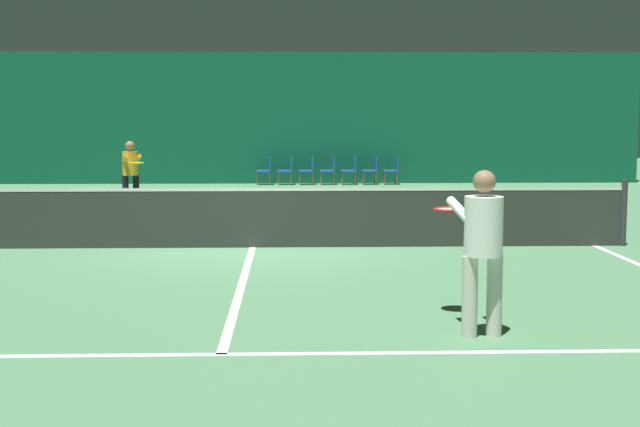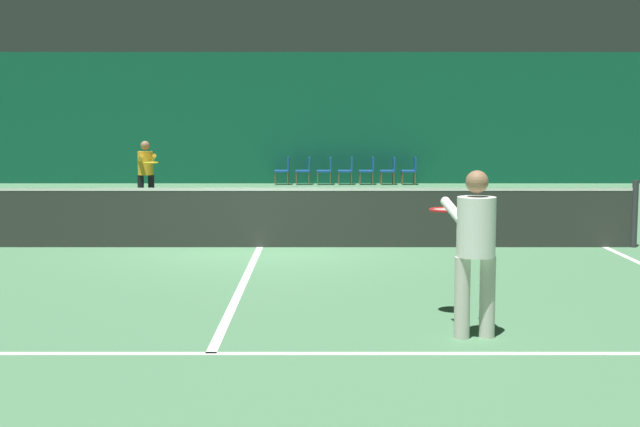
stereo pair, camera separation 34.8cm
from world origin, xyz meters
name	(u,v)px [view 1 (the left image)]	position (x,y,z in m)	size (l,w,h in m)	color
ground_plane	(253,247)	(0.00, 0.00, 0.00)	(60.00, 60.00, 0.00)	#4C7F56
backdrop_curtain	(271,118)	(0.00, 13.68, 2.02)	(23.00, 0.12, 4.04)	#0F5138
court_line_baseline_far	(270,188)	(0.00, 11.90, 0.00)	(11.00, 0.10, 0.00)	white
court_line_service_far	(264,207)	(0.00, 6.40, 0.00)	(8.25, 0.10, 0.00)	white
court_line_service_near	(221,354)	(0.00, -6.40, 0.00)	(8.25, 0.10, 0.00)	white
court_line_sideline_right	(595,246)	(5.50, 0.00, 0.00)	(0.10, 23.80, 0.00)	white
court_line_centre	(253,247)	(0.00, 0.00, 0.00)	(0.10, 12.80, 0.00)	white
tennis_net	(252,216)	(0.00, 0.00, 0.51)	(12.00, 0.10, 1.07)	#2D332D
player_near	(481,240)	(2.40, -5.79, 0.92)	(0.55, 1.35, 1.58)	beige
player_far	(131,169)	(-3.01, 6.21, 0.89)	(0.72, 1.33, 1.52)	black
courtside_chair_0	(266,169)	(-0.13, 13.13, 0.49)	(0.44, 0.44, 0.84)	brown
courtside_chair_1	(287,169)	(0.51, 13.13, 0.49)	(0.44, 0.44, 0.84)	brown
courtside_chair_2	(309,169)	(1.16, 13.13, 0.49)	(0.44, 0.44, 0.84)	brown
courtside_chair_3	(330,169)	(1.80, 13.13, 0.49)	(0.44, 0.44, 0.84)	brown
courtside_chair_4	(351,169)	(2.45, 13.13, 0.49)	(0.44, 0.44, 0.84)	brown
courtside_chair_5	(372,169)	(3.09, 13.13, 0.49)	(0.44, 0.44, 0.84)	brown
courtside_chair_6	(393,169)	(3.74, 13.13, 0.49)	(0.44, 0.44, 0.84)	brown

